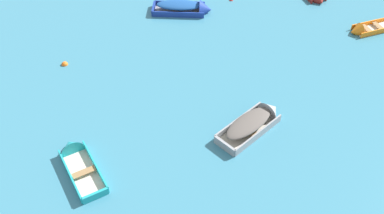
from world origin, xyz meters
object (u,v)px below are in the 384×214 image
rowboat_deep_blue_far_right (189,8)px  rowboat_orange_far_back (364,30)px  mooring_buoy_trailing (231,0)px  mooring_buoy_between_boats_left (65,65)px  rowboat_turquoise_cluster_outer (76,157)px  rowboat_grey_near_camera (257,120)px

rowboat_deep_blue_far_right → rowboat_orange_far_back: bearing=-18.1°
mooring_buoy_trailing → mooring_buoy_between_boats_left: bearing=-150.2°
rowboat_deep_blue_far_right → rowboat_turquoise_cluster_outer: rowboat_deep_blue_far_right is taller
rowboat_deep_blue_far_right → mooring_buoy_between_boats_left: rowboat_deep_blue_far_right is taller
rowboat_deep_blue_far_right → mooring_buoy_between_boats_left: bearing=-147.3°
rowboat_orange_far_back → rowboat_deep_blue_far_right: rowboat_deep_blue_far_right is taller
rowboat_grey_near_camera → rowboat_turquoise_cluster_outer: bearing=-171.1°
rowboat_orange_far_back → mooring_buoy_trailing: rowboat_orange_far_back is taller
rowboat_orange_far_back → mooring_buoy_between_boats_left: bearing=-175.5°
rowboat_grey_near_camera → rowboat_turquoise_cluster_outer: (-10.32, -1.61, -0.19)m
rowboat_orange_far_back → rowboat_deep_blue_far_right: (-12.61, 4.12, 0.18)m
rowboat_grey_near_camera → mooring_buoy_trailing: 14.31m
rowboat_grey_near_camera → rowboat_deep_blue_far_right: size_ratio=0.95×
rowboat_orange_far_back → rowboat_deep_blue_far_right: bearing=161.9°
mooring_buoy_trailing → rowboat_turquoise_cluster_outer: bearing=-125.2°
mooring_buoy_trailing → mooring_buoy_between_boats_left: size_ratio=0.68×
rowboat_turquoise_cluster_outer → rowboat_deep_blue_far_right: bearing=62.2°
rowboat_turquoise_cluster_outer → mooring_buoy_between_boats_left: bearing=99.6°
rowboat_turquoise_cluster_outer → mooring_buoy_trailing: bearing=54.8°
rowboat_orange_far_back → rowboat_deep_blue_far_right: size_ratio=0.87×
rowboat_grey_near_camera → rowboat_orange_far_back: bearing=41.3°
rowboat_turquoise_cluster_outer → mooring_buoy_trailing: (11.22, 15.89, -0.21)m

